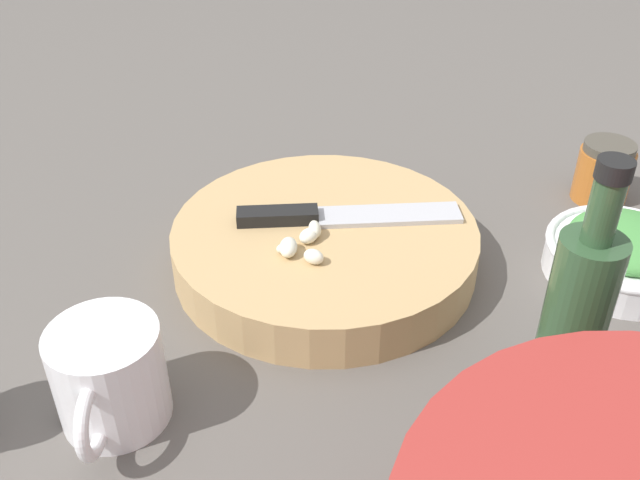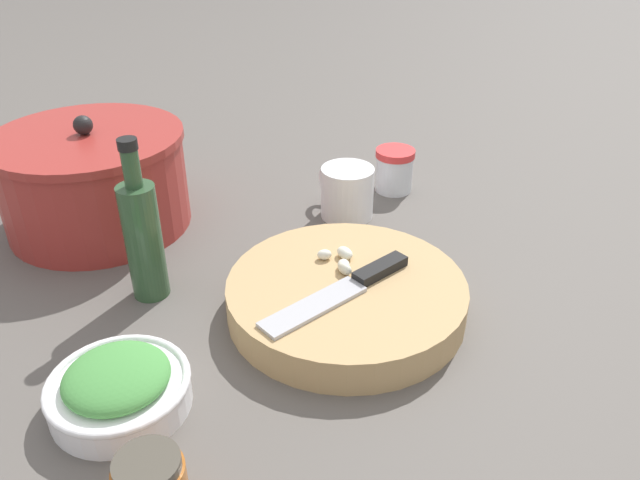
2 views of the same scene
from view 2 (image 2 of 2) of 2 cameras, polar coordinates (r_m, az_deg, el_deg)
The scene contains 9 objects.
ground_plane at distance 0.86m, azimuth -2.64°, elevation -3.39°, with size 5.00×5.00×0.00m, color #56514C.
cutting_board at distance 0.78m, azimuth 2.42°, elevation -5.21°, with size 0.30×0.30×0.04m.
chef_knife at distance 0.75m, azimuth 2.51°, elevation -4.35°, with size 0.22×0.04×0.01m.
garlic_cloves at distance 0.80m, azimuth 1.94°, elevation -1.74°, with size 0.05×0.06×0.02m.
herb_bowl at distance 0.69m, azimuth -17.92°, elevation -12.68°, with size 0.15×0.15×0.06m.
spice_jar at distance 1.08m, azimuth 6.81°, elevation 6.39°, with size 0.07×0.07×0.07m.
coffee_mug at distance 0.99m, azimuth 2.42°, elevation 4.42°, with size 0.08×0.12×0.08m.
oil_bottle at distance 0.81m, azimuth -15.88°, elevation 0.29°, with size 0.05×0.05×0.22m.
stock_pot at distance 1.01m, azimuth -19.94°, elevation 5.15°, with size 0.28×0.28×0.18m.
Camera 2 is at (-0.46, -0.54, 0.48)m, focal length 35.00 mm.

